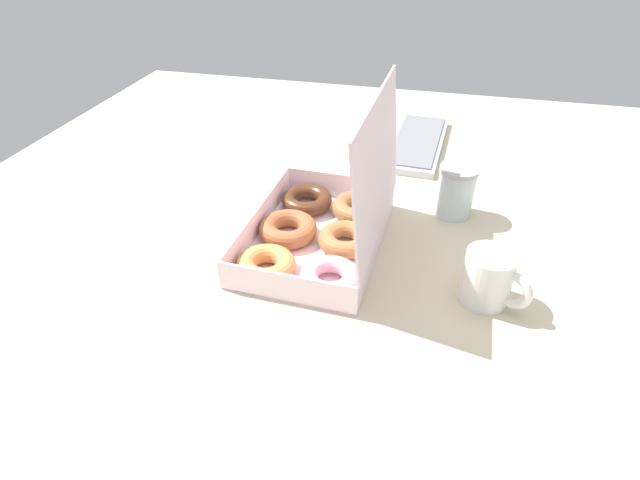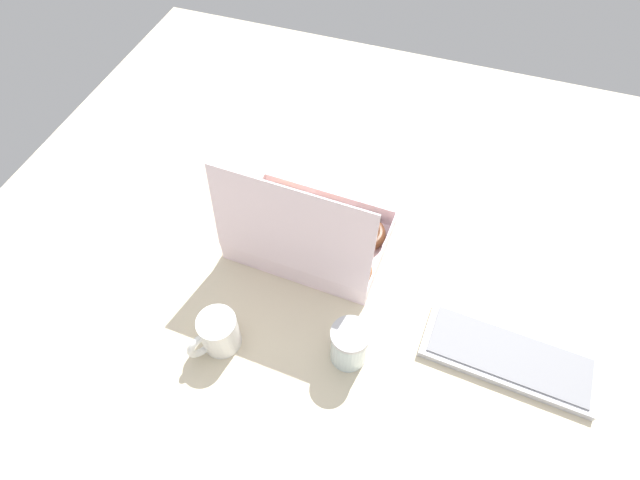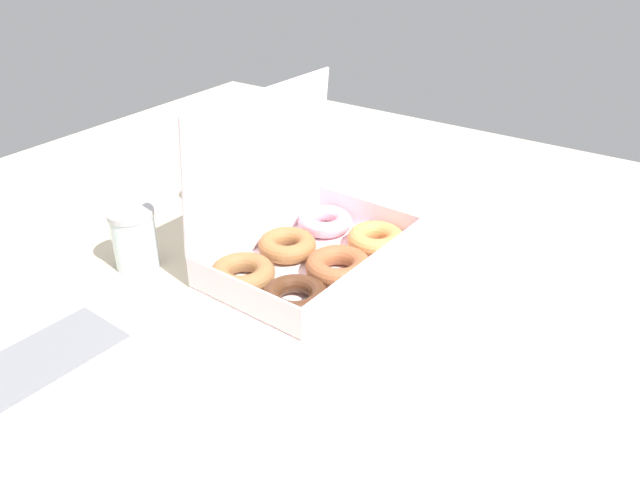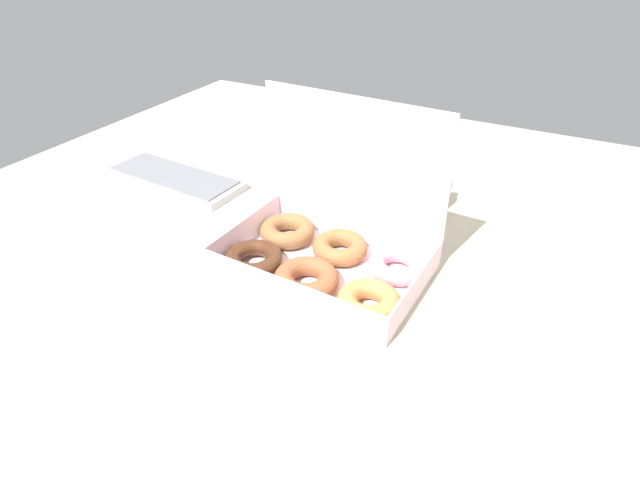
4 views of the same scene
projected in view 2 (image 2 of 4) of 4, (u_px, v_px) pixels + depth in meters
The scene contains 5 objects.
ground_plane at pixel (325, 261), 121.45cm from camera, with size 180.00×180.00×2.00cm, color beige.
donut_box at pixel (310, 236), 120.12cm from camera, with size 38.20×27.45×30.24cm.
keyboard at pixel (508, 357), 104.81cm from camera, with size 36.54×15.64×2.20cm.
coffee_mug at pixel (218, 333), 103.96cm from camera, with size 8.71×11.20×9.41cm.
glass_jar at pixel (349, 345), 101.69cm from camera, with size 8.01×8.01×10.88cm.
Camera 2 is at (-20.47, 63.89, 100.37)cm, focal length 28.00 mm.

